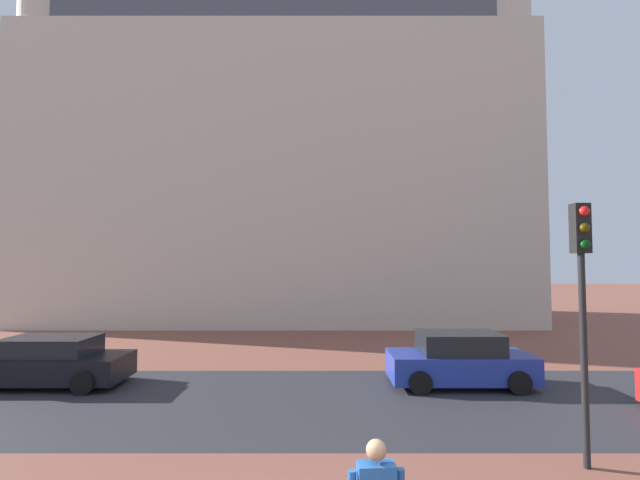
# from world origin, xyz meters

# --- Properties ---
(ground_plane) EXTENTS (120.00, 120.00, 0.00)m
(ground_plane) POSITION_xyz_m (0.00, 10.00, 0.00)
(ground_plane) COLOR brown
(street_asphalt_strip) EXTENTS (120.00, 6.35, 0.00)m
(street_asphalt_strip) POSITION_xyz_m (0.00, 7.66, 0.00)
(street_asphalt_strip) COLOR #2D2D33
(street_asphalt_strip) RESTS_ON ground_plane
(landmark_building) EXTENTS (30.02, 10.85, 36.96)m
(landmark_building) POSITION_xyz_m (-2.47, 24.66, 10.46)
(landmark_building) COLOR beige
(landmark_building) RESTS_ON ground_plane
(car_blue) EXTENTS (4.11, 1.98, 1.55)m
(car_blue) POSITION_xyz_m (4.30, 9.06, 0.73)
(car_blue) COLOR #23389E
(car_blue) RESTS_ON ground_plane
(car_black) EXTENTS (4.40, 2.00, 1.42)m
(car_black) POSITION_xyz_m (-7.74, 9.06, 0.68)
(car_black) COLOR black
(car_black) RESTS_ON ground_plane
(traffic_light_pole) EXTENTS (0.28, 0.34, 4.68)m
(traffic_light_pole) POSITION_xyz_m (4.91, 3.87, 3.27)
(traffic_light_pole) COLOR black
(traffic_light_pole) RESTS_ON ground_plane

